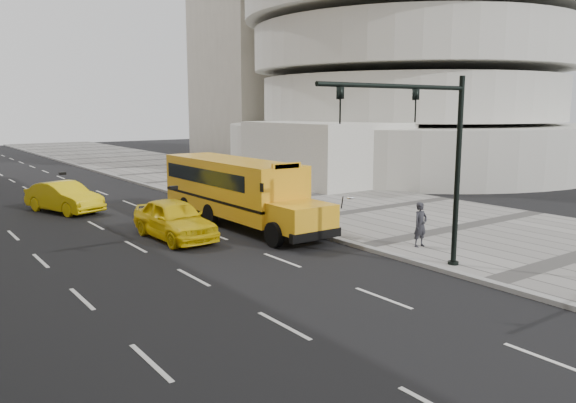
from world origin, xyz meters
TOP-DOWN VIEW (x-y plane):
  - ground at (0.00, 0.00)m, footprint 140.00×140.00m
  - sidewalk_museum at (12.00, 0.00)m, footprint 12.00×140.00m
  - curb_museum at (6.00, 0.00)m, footprint 0.30×140.00m
  - guggenheim at (29.37, 18.51)m, footprint 33.20×42.20m
  - school_bus at (4.50, 1.63)m, footprint 2.96×11.56m
  - taxi_near at (0.84, 0.35)m, footprint 2.06×4.92m
  - taxi_far at (-1.23, 9.38)m, footprint 3.16×5.06m
  - pedestrian at (7.60, -6.93)m, footprint 0.63×0.42m
  - traffic_signal at (5.19, -9.26)m, footprint 6.18×0.36m

SIDE VIEW (x-z plane):
  - ground at x=0.00m, z-range 0.00..0.00m
  - sidewalk_museum at x=12.00m, z-range 0.00..0.15m
  - curb_museum at x=6.00m, z-range 0.00..0.15m
  - taxi_far at x=-1.23m, z-range 0.00..1.57m
  - taxi_near at x=0.84m, z-range 0.00..1.66m
  - pedestrian at x=7.60m, z-range 0.15..1.86m
  - school_bus at x=4.50m, z-range 0.17..3.36m
  - traffic_signal at x=5.19m, z-range 0.89..7.29m
  - guggenheim at x=29.37m, z-range -3.92..31.08m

